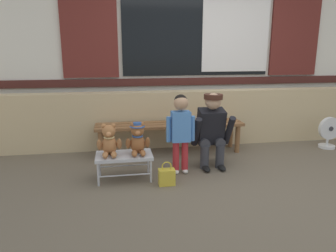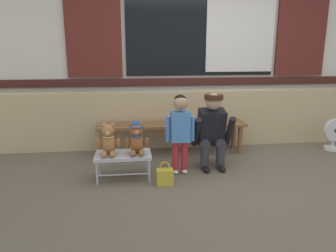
# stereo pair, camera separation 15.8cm
# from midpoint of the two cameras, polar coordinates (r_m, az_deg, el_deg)

# --- Properties ---
(ground_plane) EXTENTS (60.00, 60.00, 0.00)m
(ground_plane) POSITION_cam_midpoint_polar(r_m,az_deg,el_deg) (3.79, 12.91, -9.43)
(ground_plane) COLOR brown
(brick_low_wall) EXTENTS (7.08, 0.25, 0.85)m
(brick_low_wall) POSITION_cam_midpoint_polar(r_m,az_deg,el_deg) (4.96, 7.65, 1.47)
(brick_low_wall) COLOR tan
(brick_low_wall) RESTS_ON ground
(shop_facade) EXTENTS (7.22, 0.26, 3.77)m
(shop_facade) POSITION_cam_midpoint_polar(r_m,az_deg,el_deg) (5.37, 6.75, 18.05)
(shop_facade) COLOR silver
(shop_facade) RESTS_ON ground
(wooden_bench_long) EXTENTS (2.10, 0.40, 0.44)m
(wooden_bench_long) POSITION_cam_midpoint_polar(r_m,az_deg,el_deg) (4.51, 1.68, -0.33)
(wooden_bench_long) COLOR brown
(wooden_bench_long) RESTS_ON ground
(small_display_bench) EXTENTS (0.64, 0.36, 0.30)m
(small_display_bench) POSITION_cam_midpoint_polar(r_m,az_deg,el_deg) (3.67, -6.87, -5.48)
(small_display_bench) COLOR #BCBCC1
(small_display_bench) RESTS_ON ground
(teddy_bear_plain) EXTENTS (0.28, 0.26, 0.36)m
(teddy_bear_plain) POSITION_cam_midpoint_polar(r_m,az_deg,el_deg) (3.62, -9.49, -2.59)
(teddy_bear_plain) COLOR #A86B3D
(teddy_bear_plain) RESTS_ON small_display_bench
(teddy_bear_with_hat) EXTENTS (0.28, 0.27, 0.36)m
(teddy_bear_with_hat) POSITION_cam_midpoint_polar(r_m,az_deg,el_deg) (3.62, -4.42, -2.30)
(teddy_bear_with_hat) COLOR #93562D
(teddy_bear_with_hat) RESTS_ON small_display_bench
(child_standing) EXTENTS (0.35, 0.18, 0.96)m
(child_standing) POSITION_cam_midpoint_polar(r_m,az_deg,el_deg) (3.72, 3.42, 0.08)
(child_standing) COLOR #B7282D
(child_standing) RESTS_ON ground
(adult_crouching) EXTENTS (0.50, 0.49, 0.95)m
(adult_crouching) POSITION_cam_midpoint_polar(r_m,az_deg,el_deg) (4.00, 9.14, -0.75)
(adult_crouching) COLOR #333338
(adult_crouching) RESTS_ON ground
(handbag_on_ground) EXTENTS (0.18, 0.11, 0.27)m
(handbag_on_ground) POSITION_cam_midpoint_polar(r_m,az_deg,el_deg) (3.54, 0.72, -9.11)
(handbag_on_ground) COLOR gold
(handbag_on_ground) RESTS_ON ground
(floor_fan) EXTENTS (0.34, 0.24, 0.48)m
(floor_fan) POSITION_cam_midpoint_polar(r_m,az_deg,el_deg) (5.31, 28.60, -1.37)
(floor_fan) COLOR silver
(floor_fan) RESTS_ON ground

